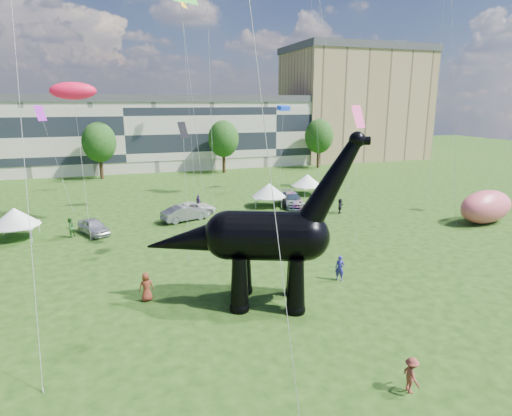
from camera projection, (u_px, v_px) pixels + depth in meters
name	position (u px, v px, depth m)	size (l,w,h in m)	color
ground	(320.00, 331.00, 22.91)	(220.00, 220.00, 0.00)	#16330C
terrace_row	(124.00, 136.00, 76.17)	(78.00, 11.00, 12.00)	beige
apartment_block	(353.00, 106.00, 92.29)	(28.00, 18.00, 22.00)	tan
tree_mid_left	(99.00, 139.00, 66.59)	(5.20, 5.20, 9.44)	#382314
tree_mid_right	(223.00, 136.00, 72.66)	(5.20, 5.20, 9.44)	#382314
tree_far_right	(319.00, 133.00, 78.13)	(5.20, 5.20, 9.44)	#382314
dinosaur_sculpture	(259.00, 239.00, 25.32)	(12.89, 6.73, 10.79)	black
car_silver	(93.00, 227.00, 39.55)	(1.70, 4.22, 1.44)	silver
car_grey	(185.00, 213.00, 43.97)	(1.68, 4.83, 1.59)	slate
car_white	(194.00, 208.00, 46.52)	(2.27, 4.93, 1.37)	silver
car_dark	(292.00, 200.00, 50.16)	(2.18, 5.37, 1.56)	#595960
gazebo_near	(269.00, 190.00, 49.73)	(5.14, 5.14, 2.78)	silver
gazebo_far	(307.00, 180.00, 56.08)	(4.65, 4.65, 2.74)	white
gazebo_left	(15.00, 217.00, 37.88)	(4.32, 4.32, 2.86)	white
inflatable_pink	(486.00, 207.00, 43.06)	(6.70, 3.35, 3.35)	#E35869
visitors	(203.00, 236.00, 36.18)	(47.01, 40.91, 1.89)	slate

